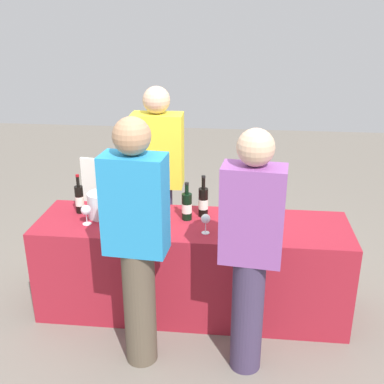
% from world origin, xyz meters
% --- Properties ---
extents(ground_plane, '(12.00, 12.00, 0.00)m').
position_xyz_m(ground_plane, '(0.00, 0.00, 0.00)').
color(ground_plane, slate).
extents(tasting_table, '(2.37, 0.66, 0.76)m').
position_xyz_m(tasting_table, '(0.00, 0.00, 0.38)').
color(tasting_table, maroon).
rests_on(tasting_table, ground_plane).
extents(wine_bottle_0, '(0.07, 0.07, 0.32)m').
position_xyz_m(wine_bottle_0, '(-0.90, 0.10, 0.87)').
color(wine_bottle_0, black).
rests_on(wine_bottle_0, tasting_table).
extents(wine_bottle_1, '(0.08, 0.08, 0.31)m').
position_xyz_m(wine_bottle_1, '(-0.54, 0.13, 0.87)').
color(wine_bottle_1, black).
rests_on(wine_bottle_1, tasting_table).
extents(wine_bottle_2, '(0.08, 0.08, 0.30)m').
position_xyz_m(wine_bottle_2, '(-0.05, 0.06, 0.87)').
color(wine_bottle_2, black).
rests_on(wine_bottle_2, tasting_table).
extents(wine_bottle_3, '(0.07, 0.07, 0.33)m').
position_xyz_m(wine_bottle_3, '(0.07, 0.13, 0.88)').
color(wine_bottle_3, black).
rests_on(wine_bottle_3, tasting_table).
extents(wine_glass_0, '(0.08, 0.08, 0.15)m').
position_xyz_m(wine_glass_0, '(-0.78, -0.10, 0.87)').
color(wine_glass_0, silver).
rests_on(wine_glass_0, tasting_table).
extents(wine_glass_1, '(0.07, 0.07, 0.15)m').
position_xyz_m(wine_glass_1, '(0.11, -0.16, 0.86)').
color(wine_glass_1, silver).
rests_on(wine_glass_1, tasting_table).
extents(wine_glass_2, '(0.07, 0.07, 0.13)m').
position_xyz_m(wine_glass_2, '(0.32, -0.05, 0.85)').
color(wine_glass_2, silver).
rests_on(wine_glass_2, tasting_table).
extents(wine_glass_3, '(0.07, 0.07, 0.13)m').
position_xyz_m(wine_glass_3, '(0.49, -0.09, 0.85)').
color(wine_glass_3, silver).
rests_on(wine_glass_3, tasting_table).
extents(ice_bucket, '(0.23, 0.23, 0.19)m').
position_xyz_m(ice_bucket, '(-0.70, 0.05, 0.85)').
color(ice_bucket, silver).
rests_on(ice_bucket, tasting_table).
extents(server_pouring, '(0.43, 0.24, 1.68)m').
position_xyz_m(server_pouring, '(-0.35, 0.58, 0.91)').
color(server_pouring, '#3F3351').
rests_on(server_pouring, ground_plane).
extents(guest_0, '(0.41, 0.25, 1.70)m').
position_xyz_m(guest_0, '(-0.28, -0.62, 0.93)').
color(guest_0, brown).
rests_on(guest_0, ground_plane).
extents(guest_1, '(0.40, 0.25, 1.65)m').
position_xyz_m(guest_1, '(0.43, -0.62, 0.90)').
color(guest_1, '#3F3351').
rests_on(guest_1, ground_plane).
extents(menu_board, '(0.62, 0.13, 0.93)m').
position_xyz_m(menu_board, '(-0.87, 0.92, 0.47)').
color(menu_board, white).
rests_on(menu_board, ground_plane).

